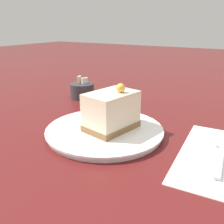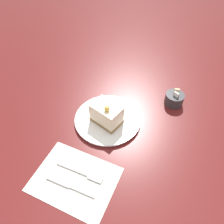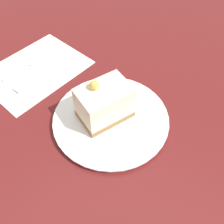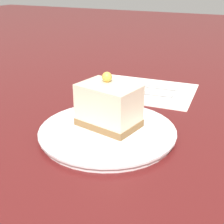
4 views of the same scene
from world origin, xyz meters
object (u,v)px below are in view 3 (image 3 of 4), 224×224
object	(u,v)px
cake_slice	(104,103)
fork	(37,76)
plate	(110,119)
knife	(34,61)

from	to	relation	value
cake_slice	fork	size ratio (longest dim) A/B	0.74
plate	cake_slice	world-z (taller)	cake_slice
plate	knife	bearing A→B (deg)	2.21
plate	knife	xyz separation A→B (m)	(0.28, 0.01, -0.00)
cake_slice	knife	size ratio (longest dim) A/B	0.72
knife	cake_slice	bearing A→B (deg)	176.09
plate	fork	bearing A→B (deg)	9.51
plate	fork	world-z (taller)	plate
knife	fork	bearing A→B (deg)	149.09
cake_slice	fork	bearing A→B (deg)	20.33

